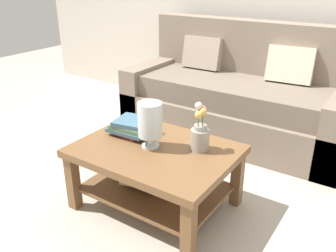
{
  "coord_description": "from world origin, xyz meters",
  "views": [
    {
      "loc": [
        1.21,
        -2.09,
        1.51
      ],
      "look_at": [
        -0.01,
        -0.26,
        0.54
      ],
      "focal_mm": 38.58,
      "sensor_mm": 36.0,
      "label": 1
    }
  ],
  "objects": [
    {
      "name": "book_stack_main",
      "position": [
        -0.27,
        -0.32,
        0.5
      ],
      "size": [
        0.32,
        0.25,
        0.11
      ],
      "color": "#993833",
      "rests_on": "coffee_table"
    },
    {
      "name": "flower_pitcher",
      "position": [
        0.24,
        -0.27,
        0.56
      ],
      "size": [
        0.12,
        0.12,
        0.32
      ],
      "color": "#9E998E",
      "rests_on": "coffee_table"
    },
    {
      "name": "coffee_table",
      "position": [
        -0.02,
        -0.41,
        0.32
      ],
      "size": [
        1.01,
        0.76,
        0.44
      ],
      "color": "brown",
      "rests_on": "ground"
    },
    {
      "name": "ground_plane",
      "position": [
        0.0,
        0.0,
        0.0
      ],
      "size": [
        10.0,
        10.0,
        0.0
      ],
      "primitive_type": "plane",
      "color": "#ADA393"
    },
    {
      "name": "glass_hurricane_vase",
      "position": [
        -0.05,
        -0.41,
        0.62
      ],
      "size": [
        0.16,
        0.16,
        0.3
      ],
      "color": "silver",
      "rests_on": "coffee_table"
    },
    {
      "name": "couch",
      "position": [
        -0.05,
        1.01,
        0.36
      ],
      "size": [
        2.09,
        0.9,
        1.06
      ],
      "color": "#7A6B5B",
      "rests_on": "ground"
    }
  ]
}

